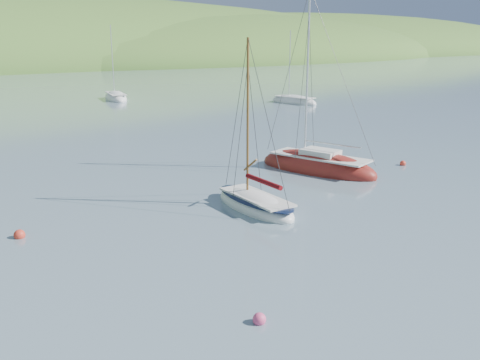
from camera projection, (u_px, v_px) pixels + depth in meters
ground at (402, 267)px, 19.76m from camera, size 700.00×700.00×0.00m
daysailer_white at (255, 204)px, 26.52m from camera, size 2.33×5.82×8.82m
sloop_red at (318, 167)px, 33.88m from camera, size 4.95×8.56×11.98m
distant_sloop_b at (116, 98)px, 71.92m from camera, size 4.19×7.83×10.60m
distant_sloop_d at (294, 102)px, 68.11m from camera, size 3.64×7.19×9.80m
mooring_buoys at (266, 228)px, 23.42m from camera, size 24.50×13.99×0.48m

